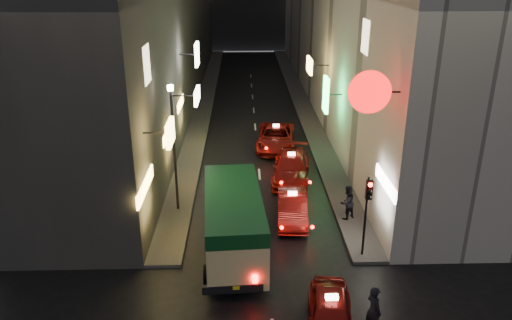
{
  "coord_description": "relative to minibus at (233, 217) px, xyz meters",
  "views": [
    {
      "loc": [
        -0.96,
        -9.22,
        11.54
      ],
      "look_at": [
        -0.33,
        13.0,
        2.69
      ],
      "focal_mm": 35.0,
      "sensor_mm": 36.0,
      "label": 1
    }
  ],
  "objects": [
    {
      "name": "lamp_post",
      "position": [
        -2.83,
        4.0,
        1.96
      ],
      "size": [
        0.28,
        0.28,
        6.22
      ],
      "color": "black",
      "rests_on": "sidewalk_left"
    },
    {
      "name": "taxi_far",
      "position": [
        2.63,
        12.95,
        -0.91
      ],
      "size": [
        2.75,
        5.56,
        1.88
      ],
      "color": "maroon",
      "rests_on": "ground"
    },
    {
      "name": "minibus",
      "position": [
        0.0,
        0.0,
        0.0
      ],
      "size": [
        2.69,
        6.62,
        2.79
      ],
      "color": "beige",
      "rests_on": "ground"
    },
    {
      "name": "taxi_second",
      "position": [
        2.74,
        2.98,
        -1.01
      ],
      "size": [
        2.27,
        4.88,
        1.68
      ],
      "color": "maroon",
      "rests_on": "ground"
    },
    {
      "name": "sidewalk_right",
      "position": [
        5.62,
        25.0,
        -1.69
      ],
      "size": [
        1.5,
        52.0,
        0.15
      ],
      "primitive_type": "cube",
      "color": "#4A4745",
      "rests_on": "ground"
    },
    {
      "name": "traffic_light",
      "position": [
        5.37,
        -0.52,
        0.92
      ],
      "size": [
        0.26,
        0.43,
        3.5
      ],
      "color": "black",
      "rests_on": "sidewalk_right"
    },
    {
      "name": "taxi_third",
      "position": [
        3.15,
        7.78,
        -0.92
      ],
      "size": [
        2.92,
        5.56,
        1.86
      ],
      "color": "maroon",
      "rests_on": "ground"
    },
    {
      "name": "pedestrian_sidewalk",
      "position": [
        5.31,
        2.75,
        -0.67
      ],
      "size": [
        0.84,
        0.76,
        1.89
      ],
      "primitive_type": "imported",
      "rotation": [
        0.0,
        0.0,
        3.7
      ],
      "color": "black",
      "rests_on": "sidewalk_right"
    },
    {
      "name": "taxi_near",
      "position": [
        3.27,
        -4.85,
        -1.01
      ],
      "size": [
        2.48,
        4.9,
        1.67
      ],
      "color": "maroon",
      "rests_on": "ground"
    },
    {
      "name": "pedestrian_crossing",
      "position": [
        4.67,
        -4.91,
        -0.77
      ],
      "size": [
        0.65,
        0.77,
        1.99
      ],
      "primitive_type": "imported",
      "rotation": [
        0.0,
        0.0,
        1.98
      ],
      "color": "black",
      "rests_on": "ground"
    },
    {
      "name": "sidewalk_left",
      "position": [
        -2.88,
        25.0,
        -1.69
      ],
      "size": [
        1.5,
        52.0,
        0.15
      ],
      "primitive_type": "cube",
      "color": "#4A4745",
      "rests_on": "ground"
    }
  ]
}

